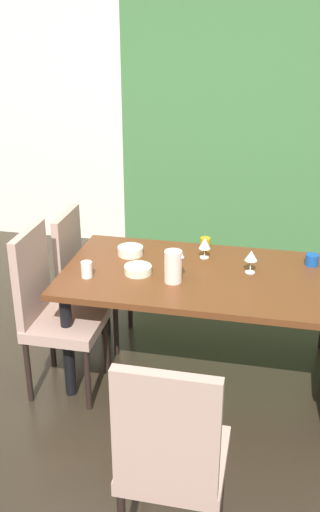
# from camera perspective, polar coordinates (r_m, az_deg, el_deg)

# --- Properties ---
(ground_plane) EXTENTS (5.91, 5.58, 0.02)m
(ground_plane) POSITION_cam_1_polar(r_m,az_deg,el_deg) (3.56, -5.77, -15.86)
(ground_plane) COLOR #2C2318
(back_panel_interior) EXTENTS (2.36, 0.10, 2.82)m
(back_panel_interior) POSITION_cam_1_polar(r_m,az_deg,el_deg) (6.03, -15.01, 15.02)
(back_panel_interior) COLOR silver
(back_panel_interior) RESTS_ON ground_plane
(garden_window_panel) EXTENTS (3.55, 0.10, 2.82)m
(garden_window_panel) POSITION_cam_1_polar(r_m,az_deg,el_deg) (5.40, 15.31, 14.05)
(garden_window_panel) COLOR #43773E
(garden_window_panel) RESTS_ON ground_plane
(dining_table) EXTENTS (1.93, 0.95, 0.74)m
(dining_table) POSITION_cam_1_polar(r_m,az_deg,el_deg) (3.54, 5.84, -3.05)
(dining_table) COLOR #5E3117
(dining_table) RESTS_ON ground_plane
(chair_left_far) EXTENTS (0.44, 0.44, 0.95)m
(chair_left_far) POSITION_cam_1_polar(r_m,az_deg,el_deg) (4.06, -7.47, -1.41)
(chair_left_far) COLOR tan
(chair_left_far) RESTS_ON ground_plane
(chair_head_near) EXTENTS (0.44, 0.44, 1.05)m
(chair_head_near) POSITION_cam_1_polar(r_m,az_deg,el_deg) (2.48, 1.11, -19.21)
(chair_head_near) COLOR tan
(chair_head_near) RESTS_ON ground_plane
(chair_left_near) EXTENTS (0.44, 0.44, 1.06)m
(chair_left_near) POSITION_cam_1_polar(r_m,az_deg,el_deg) (3.55, -10.83, -4.96)
(chair_left_near) COLOR tan
(chair_left_near) RESTS_ON ground_plane
(wine_glass_front) EXTENTS (0.08, 0.08, 0.14)m
(wine_glass_front) POSITION_cam_1_polar(r_m,az_deg,el_deg) (3.70, 4.50, 1.22)
(wine_glass_front) COLOR silver
(wine_glass_front) RESTS_ON dining_table
(wine_glass_north) EXTENTS (0.08, 0.08, 0.15)m
(wine_glass_north) POSITION_cam_1_polar(r_m,az_deg,el_deg) (3.52, 9.10, -0.02)
(wine_glass_north) COLOR silver
(wine_glass_north) RESTS_ON dining_table
(serving_bowl_near_shelf) EXTENTS (0.17, 0.17, 0.05)m
(serving_bowl_near_shelf) POSITION_cam_1_polar(r_m,az_deg,el_deg) (3.77, -2.99, 0.53)
(serving_bowl_near_shelf) COLOR #E9E4C5
(serving_bowl_near_shelf) RESTS_ON dining_table
(serving_bowl_west) EXTENTS (0.17, 0.17, 0.05)m
(serving_bowl_west) POSITION_cam_1_polar(r_m,az_deg,el_deg) (3.50, -2.22, -1.37)
(serving_bowl_west) COLOR beige
(serving_bowl_west) RESTS_ON dining_table
(cup_east) EXTENTS (0.08, 0.08, 0.07)m
(cup_east) POSITION_cam_1_polar(r_m,az_deg,el_deg) (3.73, 14.96, -0.38)
(cup_east) COLOR #15499A
(cup_east) RESTS_ON dining_table
(cup_near_window) EXTENTS (0.07, 0.07, 0.10)m
(cup_near_window) POSITION_cam_1_polar(r_m,az_deg,el_deg) (3.47, -7.34, -1.35)
(cup_near_window) COLOR silver
(cup_near_window) RESTS_ON dining_table
(cup_right) EXTENTS (0.07, 0.07, 0.08)m
(cup_right) POSITION_cam_1_polar(r_m,az_deg,el_deg) (3.85, 4.55, 1.23)
(cup_right) COLOR #A59114
(cup_right) RESTS_ON dining_table
(cup_center) EXTENTS (0.07, 0.07, 0.09)m
(cup_center) POSITION_cam_1_polar(r_m,az_deg,el_deg) (3.63, 1.53, -0.09)
(cup_center) COLOR white
(cup_center) RESTS_ON dining_table
(pitcher_south) EXTENTS (0.12, 0.11, 0.20)m
(pitcher_south) POSITION_cam_1_polar(r_m,az_deg,el_deg) (3.37, 1.34, -1.04)
(pitcher_south) COLOR beige
(pitcher_south) RESTS_ON dining_table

